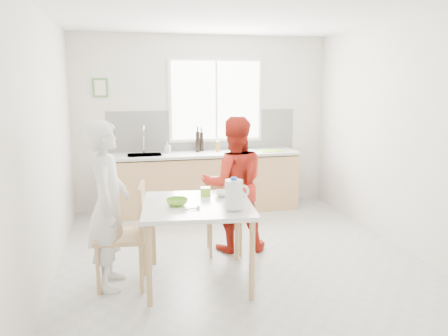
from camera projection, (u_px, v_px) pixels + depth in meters
The scene contains 21 objects.
ground at pixel (239, 258), 5.01m from camera, with size 4.50×4.50×0.00m, color #B7B7B2.
room_shell at pixel (240, 114), 4.69m from camera, with size 4.50×4.50×4.50m.
window at pixel (216, 100), 6.86m from camera, with size 1.50×0.06×1.30m.
backsplash at pixel (204, 131), 6.92m from camera, with size 3.00×0.02×0.65m, color white.
picture_frame at pixel (100, 88), 6.44m from camera, with size 0.22×0.03×0.28m.
kitchen_counter at pixel (207, 184), 6.79m from camera, with size 2.84×0.64×1.37m.
dining_table at pixel (198, 212), 4.29m from camera, with size 1.16×1.16×0.81m.
chair_left at pixel (129, 230), 4.25m from camera, with size 0.52×0.52×1.02m.
chair_far at pixel (223, 211), 5.18m from camera, with size 0.44×0.44×0.87m.
person_white at pixel (108, 206), 4.18m from camera, with size 0.60×0.39×1.64m, color silver.
person_red at pixel (234, 184), 5.13m from camera, with size 0.78×0.60×1.60m, color red.
bowl_green at pixel (177, 202), 4.20m from camera, with size 0.21×0.21×0.07m, color #6DB529.
bowl_white at pixel (225, 194), 4.55m from camera, with size 0.21×0.21×0.05m, color silver.
milk_jug at pixel (234, 194), 4.01m from camera, with size 0.23×0.17×0.29m.
green_box at pixel (205, 192), 4.55m from camera, with size 0.10×0.10×0.09m, color #93CA2E.
spoon at pixel (190, 209), 4.05m from camera, with size 0.01×0.01×0.16m, color #A5A5AA.
cutting_board at pixel (271, 151), 6.83m from camera, with size 0.35×0.25×0.01m, color #84CF2F.
wine_bottle_a at pixel (198, 142), 6.72m from camera, with size 0.07×0.07×0.32m, color black.
wine_bottle_b at pixel (201, 142), 6.81m from camera, with size 0.07×0.07×0.30m, color black.
jar_amber at pixel (218, 146), 6.77m from camera, with size 0.06×0.06×0.16m, color olive.
soap_bottle at pixel (168, 147), 6.65m from camera, with size 0.08×0.08×0.17m, color #999999.
Camera 1 is at (-1.23, -4.56, 1.97)m, focal length 35.00 mm.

